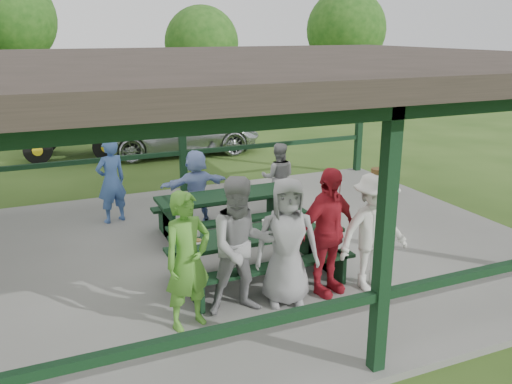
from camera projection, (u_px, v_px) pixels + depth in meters
name	position (u px, v px, depth m)	size (l,w,h in m)	color
ground	(246.00, 253.00, 9.43)	(90.00, 90.00, 0.00)	#2C4A17
concrete_slab	(246.00, 250.00, 9.42)	(10.00, 8.00, 0.10)	slate
pavilion_structure	(245.00, 67.00, 8.52)	(10.60, 8.60, 3.24)	black
picnic_table_near	(258.00, 249.00, 8.10)	(2.55, 1.39, 0.75)	black
picnic_table_far	(228.00, 208.00, 9.96)	(2.60, 1.39, 0.75)	black
table_setting	(256.00, 230.00, 8.03)	(2.26, 0.45, 0.10)	white
contestant_green	(188.00, 261.00, 6.69)	(0.65, 0.43, 1.78)	#549B30
contestant_grey_left	(242.00, 246.00, 7.03)	(0.91, 0.71, 1.87)	gray
contestant_grey_mid	(287.00, 242.00, 7.28)	(0.87, 0.56, 1.78)	gray
contestant_red	(328.00, 232.00, 7.55)	(1.08, 0.45, 1.85)	#AC1C29
contestant_white_fedora	(374.00, 232.00, 7.69)	(1.14, 0.67, 1.80)	silver
spectator_lblue	(196.00, 187.00, 10.40)	(1.35, 0.43, 1.46)	#9AB2EE
spectator_blue	(111.00, 181.00, 10.45)	(0.60, 0.40, 1.65)	#3F62A5
spectator_grey	(278.00, 178.00, 11.08)	(0.70, 0.55, 1.44)	gray
pickup_truck	(182.00, 131.00, 16.90)	(2.22, 4.82, 1.34)	silver
farm_trailer	(74.00, 133.00, 16.40)	(4.12, 2.21, 1.43)	#1C4E9A
tree_left	(9.00, 20.00, 22.71)	(3.88, 3.88, 6.07)	#301E13
tree_mid	(202.00, 44.00, 21.99)	(3.00, 3.00, 4.68)	#301E13
tree_right	(346.00, 30.00, 23.87)	(3.49, 3.49, 5.45)	#301E13
tree_far_right	(340.00, 32.00, 27.62)	(3.41, 3.41, 5.33)	#301E13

